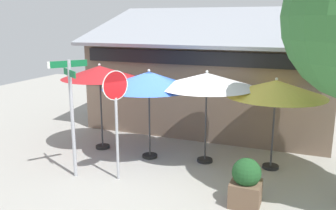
# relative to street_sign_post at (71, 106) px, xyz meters

# --- Properties ---
(ground_plane) EXTENTS (28.00, 28.00, 0.10)m
(ground_plane) POSITION_rel_street_sign_post_xyz_m (1.66, 0.83, -1.90)
(ground_plane) COLOR #9E9B93
(cafe_building) EXTENTS (8.87, 4.57, 4.47)m
(cafe_building) POSITION_rel_street_sign_post_xyz_m (2.04, 5.77, -0.19)
(cafe_building) COLOR #705B4C
(cafe_building) RESTS_ON ground
(street_sign_post) EXTENTS (0.74, 0.79, 3.01)m
(street_sign_post) POSITION_rel_street_sign_post_xyz_m (0.00, 0.00, 0.00)
(street_sign_post) COLOR #A8AAB2
(street_sign_post) RESTS_ON ground
(stop_sign) EXTENTS (0.32, 0.66, 2.77)m
(stop_sign) POSITION_rel_street_sign_post_xyz_m (1.11, 0.26, 0.06)
(stop_sign) COLOR #A8AAB2
(stop_sign) RESTS_ON ground
(patio_umbrella_crimson_left) EXTENTS (2.31, 2.31, 2.68)m
(patio_umbrella_crimson_left) POSITION_rel_street_sign_post_xyz_m (-0.47, 2.08, 0.54)
(patio_umbrella_crimson_left) COLOR black
(patio_umbrella_crimson_left) RESTS_ON ground
(patio_umbrella_royal_blue_center) EXTENTS (2.66, 2.66, 2.61)m
(patio_umbrella_royal_blue_center) POSITION_rel_street_sign_post_xyz_m (1.25, 1.91, 0.44)
(patio_umbrella_royal_blue_center) COLOR black
(patio_umbrella_royal_blue_center) RESTS_ON ground
(patio_umbrella_ivory_right) EXTENTS (2.63, 2.63, 2.62)m
(patio_umbrella_ivory_right) POSITION_rel_street_sign_post_xyz_m (2.85, 2.17, 0.49)
(patio_umbrella_ivory_right) COLOR black
(patio_umbrella_ivory_right) RESTS_ON ground
(patio_umbrella_mustard_far_right) EXTENTS (2.60, 2.60, 2.50)m
(patio_umbrella_mustard_far_right) POSITION_rel_street_sign_post_xyz_m (4.65, 2.38, 0.35)
(patio_umbrella_mustard_far_right) COLOR black
(patio_umbrella_mustard_far_right) RESTS_ON ground
(sidewalk_planter) EXTENTS (0.65, 0.65, 1.07)m
(sidewalk_planter) POSITION_rel_street_sign_post_xyz_m (4.34, 0.10, -1.33)
(sidewalk_planter) COLOR brown
(sidewalk_planter) RESTS_ON ground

